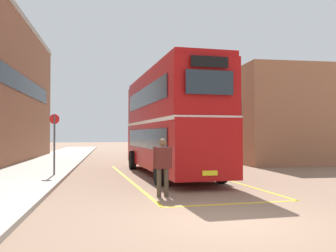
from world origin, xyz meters
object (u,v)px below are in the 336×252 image
(single_deck_bus, at_px, (173,137))
(pedestrian_boarding, at_px, (163,163))
(bus_stop_sign, at_px, (54,138))
(double_decker_bus, at_px, (169,121))

(single_deck_bus, xyz_separation_m, pedestrian_boarding, (-4.77, -26.07, -0.61))
(single_deck_bus, relative_size, bus_stop_sign, 3.56)
(double_decker_bus, xyz_separation_m, single_deck_bus, (3.62, 20.12, -0.87))
(single_deck_bus, xyz_separation_m, bus_stop_sign, (-8.74, -20.51, 0.09))
(single_deck_bus, distance_m, pedestrian_boarding, 26.51)
(double_decker_bus, bearing_deg, bus_stop_sign, -175.59)
(double_decker_bus, bearing_deg, pedestrian_boarding, -100.96)
(pedestrian_boarding, bearing_deg, double_decker_bus, 79.04)
(double_decker_bus, xyz_separation_m, pedestrian_boarding, (-1.15, -5.95, -1.48))
(double_decker_bus, height_order, single_deck_bus, double_decker_bus)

